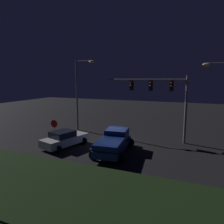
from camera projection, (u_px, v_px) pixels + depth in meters
ground_plane at (114, 144)px, 19.81m from camera, size 80.00×80.00×0.00m
grass_median at (57, 187)px, 11.73m from camera, size 21.53×6.63×0.10m
pickup_truck at (114, 141)px, 17.29m from camera, size 3.30×5.60×1.80m
car_sedan at (65, 139)px, 18.84m from camera, size 3.20×4.72×1.51m
traffic_signal_gantry at (160, 92)px, 20.09m from camera, size 8.32×0.56×6.50m
street_lamp_left at (80, 87)px, 24.19m from camera, size 2.49×0.44×8.38m
stop_sign at (54, 127)px, 20.08m from camera, size 0.76×0.08×2.23m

